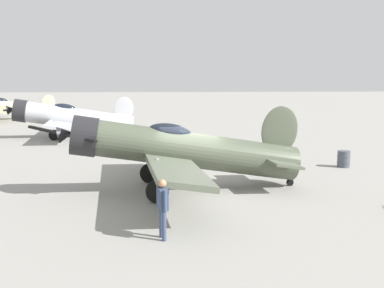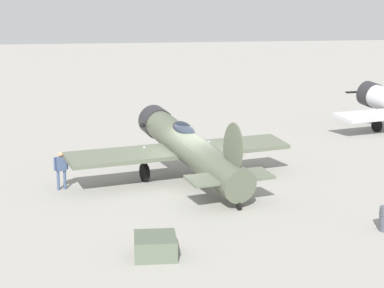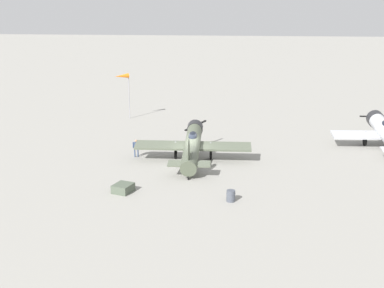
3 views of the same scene
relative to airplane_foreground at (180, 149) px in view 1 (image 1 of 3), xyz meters
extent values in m
plane|color=gray|center=(0.47, 0.02, -1.61)|extent=(400.00, 400.00, 0.00)
cylinder|color=#4C5442|center=(0.47, 0.02, -0.05)|extent=(8.53, 1.77, 2.63)
cylinder|color=#232326|center=(-3.51, -0.18, 0.58)|extent=(1.19, 1.50, 1.57)
cone|color=#232326|center=(-4.16, -0.21, 0.68)|extent=(0.67, 0.63, 0.68)
cube|color=black|center=(-4.31, -0.22, 0.68)|extent=(2.68, 1.82, 0.51)
ellipsoid|color=black|center=(-0.36, -0.02, 0.65)|extent=(1.82, 0.85, 0.94)
cube|color=#565E4C|center=(-0.53, -0.03, -0.26)|extent=(2.22, 10.27, 0.44)
ellipsoid|color=#4C5442|center=(3.98, 0.20, 0.64)|extent=(1.79, 0.21, 2.16)
cube|color=#565E4C|center=(3.78, 0.19, -0.50)|extent=(1.27, 3.45, 0.27)
cylinder|color=#999BA0|center=(-0.95, -1.62, -0.63)|extent=(0.14, 0.14, 1.16)
cylinder|color=black|center=(-0.95, -1.62, -1.21)|extent=(0.81, 0.24, 0.80)
cylinder|color=#999BA0|center=(-1.11, 1.52, -0.63)|extent=(0.14, 0.14, 1.16)
cylinder|color=black|center=(-1.11, 1.52, -1.21)|extent=(0.81, 0.24, 0.80)
cylinder|color=black|center=(4.49, 0.23, -1.47)|extent=(0.28, 0.11, 0.28)
cylinder|color=#B7BABF|center=(-6.08, 17.91, -0.16)|extent=(8.73, 2.23, 2.84)
cylinder|color=#232326|center=(-10.12, 17.59, 0.48)|extent=(1.28, 1.76, 1.79)
cone|color=#232326|center=(-10.76, 17.53, 0.58)|extent=(0.70, 0.75, 0.77)
cube|color=black|center=(-10.91, 17.52, 0.58)|extent=(0.31, 2.74, 0.14)
ellipsoid|color=black|center=(-6.93, 17.84, 0.63)|extent=(1.84, 0.90, 0.93)
cube|color=#ADAFB5|center=(-7.10, 17.83, -0.42)|extent=(2.64, 10.15, 0.46)
ellipsoid|color=#B7BABF|center=(-2.53, 18.20, 0.53)|extent=(1.77, 0.26, 2.08)
cube|color=#ADAFB5|center=(-2.73, 18.18, -0.60)|extent=(1.37, 3.48, 0.27)
cylinder|color=#999BA0|center=(-7.47, 16.12, -0.70)|extent=(0.14, 0.14, 1.02)
cylinder|color=black|center=(-7.47, 16.12, -1.21)|extent=(0.81, 0.26, 0.80)
cylinder|color=#999BA0|center=(-7.74, 19.46, -0.70)|extent=(0.14, 0.14, 1.02)
cylinder|color=black|center=(-7.74, 19.46, -1.21)|extent=(0.81, 0.26, 0.80)
cylinder|color=black|center=(-2.02, 18.24, -1.47)|extent=(0.29, 0.12, 0.28)
cylinder|color=beige|center=(-15.80, 36.04, -0.17)|extent=(10.03, 4.01, 3.11)
ellipsoid|color=black|center=(-16.76, 35.77, 0.57)|extent=(1.94, 1.22, 0.98)
ellipsoid|color=beige|center=(-11.76, 37.19, 0.24)|extent=(1.78, 0.61, 2.09)
cube|color=#C6BC89|center=(-11.96, 37.14, -0.85)|extent=(1.99, 3.57, 0.30)
cylinder|color=black|center=(-11.19, 37.36, -1.47)|extent=(0.30, 0.17, 0.28)
cylinder|color=#384766|center=(-0.97, -5.37, -1.20)|extent=(0.12, 0.12, 0.81)
cylinder|color=#384766|center=(-1.02, -5.09, -1.20)|extent=(0.12, 0.12, 0.81)
cube|color=#384766|center=(-0.99, -5.23, -0.51)|extent=(0.30, 0.47, 0.57)
sphere|color=tan|center=(-0.99, -5.23, -0.10)|extent=(0.21, 0.21, 0.21)
cylinder|color=#384766|center=(-0.94, -5.49, -0.49)|extent=(0.09, 0.09, 0.54)
cylinder|color=#384766|center=(-1.04, -4.96, -0.49)|extent=(0.09, 0.09, 0.54)
cylinder|color=#474C56|center=(8.50, 3.74, -1.20)|extent=(0.61, 0.61, 0.81)
torus|color=#474C56|center=(8.50, 3.74, -1.04)|extent=(0.64, 0.64, 0.04)
torus|color=#474C56|center=(8.50, 3.74, -1.36)|extent=(0.64, 0.64, 0.04)
camera|label=1|loc=(-1.67, -16.40, 2.48)|focal=41.04mm
camera|label=2|loc=(24.45, -10.02, 5.15)|focal=58.89mm
camera|label=3|loc=(40.35, 4.92, 11.45)|focal=45.70mm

